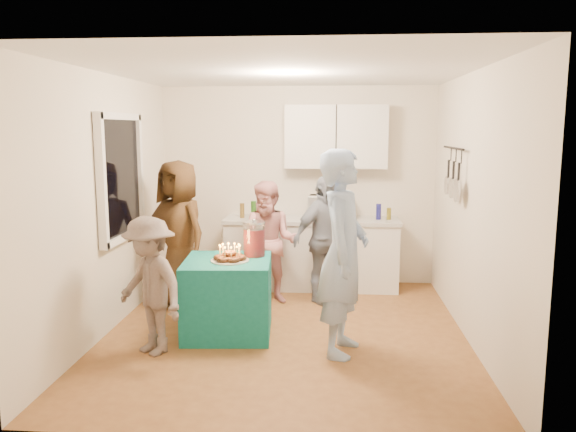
# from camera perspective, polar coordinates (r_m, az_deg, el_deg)

# --- Properties ---
(floor) EXTENTS (4.00, 4.00, 0.00)m
(floor) POSITION_cam_1_polar(r_m,az_deg,el_deg) (5.82, -0.27, -11.79)
(floor) COLOR brown
(floor) RESTS_ON ground
(ceiling) EXTENTS (4.00, 4.00, 0.00)m
(ceiling) POSITION_cam_1_polar(r_m,az_deg,el_deg) (5.47, -0.30, 14.59)
(ceiling) COLOR white
(ceiling) RESTS_ON floor
(back_wall) EXTENTS (3.60, 3.60, 0.00)m
(back_wall) POSITION_cam_1_polar(r_m,az_deg,el_deg) (7.48, 0.99, 3.09)
(back_wall) COLOR silver
(back_wall) RESTS_ON floor
(left_wall) EXTENTS (4.00, 4.00, 0.00)m
(left_wall) POSITION_cam_1_polar(r_m,az_deg,el_deg) (5.93, -17.91, 1.12)
(left_wall) COLOR silver
(left_wall) RESTS_ON floor
(right_wall) EXTENTS (4.00, 4.00, 0.00)m
(right_wall) POSITION_cam_1_polar(r_m,az_deg,el_deg) (5.64, 18.25, 0.73)
(right_wall) COLOR silver
(right_wall) RESTS_ON floor
(window_night) EXTENTS (0.04, 1.00, 1.20)m
(window_night) POSITION_cam_1_polar(r_m,az_deg,el_deg) (6.16, -16.71, 3.80)
(window_night) COLOR black
(window_night) RESTS_ON left_wall
(counter) EXTENTS (2.20, 0.58, 0.86)m
(counter) POSITION_cam_1_polar(r_m,az_deg,el_deg) (7.32, 2.39, -3.96)
(counter) COLOR white
(counter) RESTS_ON floor
(countertop) EXTENTS (2.24, 0.62, 0.05)m
(countertop) POSITION_cam_1_polar(r_m,az_deg,el_deg) (7.23, 2.42, -0.44)
(countertop) COLOR beige
(countertop) RESTS_ON counter
(upper_cabinet) EXTENTS (1.30, 0.30, 0.80)m
(upper_cabinet) POSITION_cam_1_polar(r_m,az_deg,el_deg) (7.28, 4.90, 8.03)
(upper_cabinet) COLOR white
(upper_cabinet) RESTS_ON back_wall
(pot_rack) EXTENTS (0.12, 1.00, 0.60)m
(pot_rack) POSITION_cam_1_polar(r_m,az_deg,el_deg) (6.27, 16.17, 4.37)
(pot_rack) COLOR black
(pot_rack) RESTS_ON right_wall
(microwave) EXTENTS (0.56, 0.40, 0.29)m
(microwave) POSITION_cam_1_polar(r_m,az_deg,el_deg) (7.20, 4.24, 0.89)
(microwave) COLOR white
(microwave) RESTS_ON countertop
(party_table) EXTENTS (0.91, 0.91, 0.76)m
(party_table) POSITION_cam_1_polar(r_m,az_deg,el_deg) (5.74, -6.13, -8.15)
(party_table) COLOR #0F6962
(party_table) RESTS_ON floor
(donut_cake) EXTENTS (0.38, 0.38, 0.18)m
(donut_cake) POSITION_cam_1_polar(r_m,az_deg,el_deg) (5.56, -5.93, -3.69)
(donut_cake) COLOR #381C0C
(donut_cake) RESTS_ON party_table
(punch_jar) EXTENTS (0.22, 0.22, 0.34)m
(punch_jar) POSITION_cam_1_polar(r_m,az_deg,el_deg) (5.75, -3.46, -2.42)
(punch_jar) COLOR #AD0D18
(punch_jar) RESTS_ON party_table
(man_birthday) EXTENTS (0.58, 0.76, 1.88)m
(man_birthday) POSITION_cam_1_polar(r_m,az_deg,el_deg) (5.12, 5.63, -3.75)
(man_birthday) COLOR #9BB7E1
(man_birthday) RESTS_ON floor
(woman_back_left) EXTENTS (0.99, 0.92, 1.70)m
(woman_back_left) POSITION_cam_1_polar(r_m,az_deg,el_deg) (6.59, -11.01, -1.81)
(woman_back_left) COLOR brown
(woman_back_left) RESTS_ON floor
(woman_back_center) EXTENTS (0.78, 0.65, 1.45)m
(woman_back_center) POSITION_cam_1_polar(r_m,az_deg,el_deg) (6.63, -1.89, -2.70)
(woman_back_center) COLOR #CA6975
(woman_back_center) RESTS_ON floor
(woman_back_right) EXTENTS (0.91, 0.87, 1.52)m
(woman_back_right) POSITION_cam_1_polar(r_m,az_deg,el_deg) (6.66, 3.67, -2.36)
(woman_back_right) COLOR #0F1A34
(woman_back_right) RESTS_ON floor
(child_near_left) EXTENTS (0.95, 0.87, 1.28)m
(child_near_left) POSITION_cam_1_polar(r_m,az_deg,el_deg) (5.30, -13.84, -6.89)
(child_near_left) COLOR #5E4F4B
(child_near_left) RESTS_ON floor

